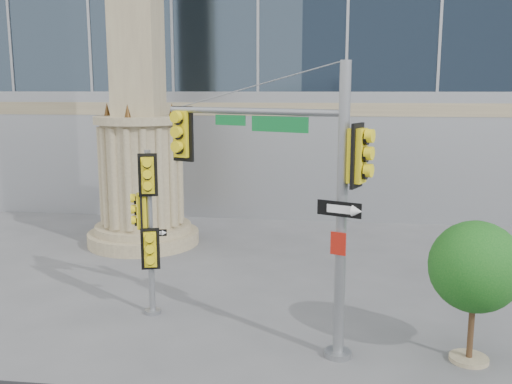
# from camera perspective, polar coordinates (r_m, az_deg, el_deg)

# --- Properties ---
(ground) EXTENTS (120.00, 120.00, 0.00)m
(ground) POSITION_cam_1_polar(r_m,az_deg,el_deg) (13.95, 1.15, -15.82)
(ground) COLOR #545456
(ground) RESTS_ON ground
(monument) EXTENTS (4.40, 4.40, 16.60)m
(monument) POSITION_cam_1_polar(r_m,az_deg,el_deg) (22.68, -11.62, 8.53)
(monument) COLOR gray
(monument) RESTS_ON ground
(main_signal_pole) EXTENTS (4.93, 2.45, 6.74)m
(main_signal_pole) POSITION_cam_1_polar(r_m,az_deg,el_deg) (13.16, 3.74, 1.69)
(main_signal_pole) COLOR slate
(main_signal_pole) RESTS_ON ground
(secondary_signal_pole) EXTENTS (0.85, 0.60, 4.55)m
(secondary_signal_pole) POSITION_cam_1_polar(r_m,az_deg,el_deg) (15.51, -10.78, -2.80)
(secondary_signal_pole) COLOR slate
(secondary_signal_pole) RESTS_ON ground
(street_tree) EXTENTS (2.10, 2.05, 3.27)m
(street_tree) POSITION_cam_1_polar(r_m,az_deg,el_deg) (13.70, 21.21, -7.32)
(street_tree) COLOR gray
(street_tree) RESTS_ON ground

